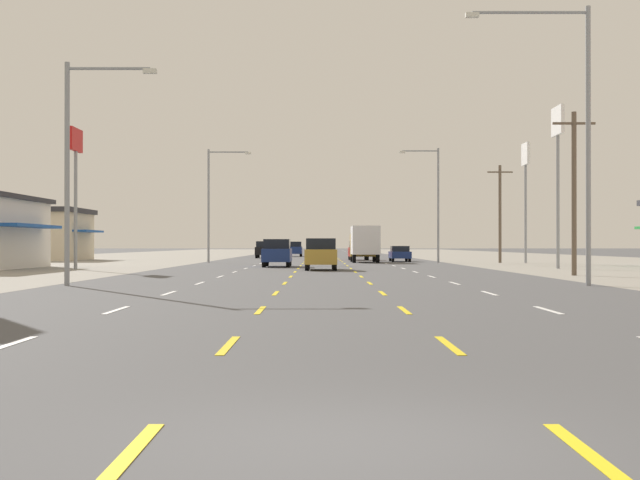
{
  "coord_description": "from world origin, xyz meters",
  "views": [
    {
      "loc": [
        -0.3,
        -7.08,
        1.6
      ],
      "look_at": [
        -0.21,
        56.51,
        1.92
      ],
      "focal_mm": 49.91,
      "sensor_mm": 36.0,
      "label": 1
    }
  ],
  "objects_px": {
    "box_truck_inner_right_mid": "(363,242)",
    "sedan_far_right_midfar": "(398,254)",
    "suv_center_turn_nearest": "(320,254)",
    "suv_inner_left_near": "(276,252)",
    "streetlight_left_row_1": "(211,198)",
    "streetlight_right_row_0": "(574,123)",
    "sedan_center_turn_distant_a": "(321,250)",
    "pole_sign_left_row_1": "(74,160)",
    "pole_sign_right_row_2": "(524,171)",
    "suv_inner_left_farthest": "(293,249)",
    "suv_far_left_farther": "(263,249)",
    "suv_inner_right_far": "(357,250)",
    "streetlight_right_row_1": "(433,197)",
    "streetlight_left_row_0": "(75,156)",
    "pole_sign_right_row_1": "(556,143)"
  },
  "relations": [
    {
      "from": "sedan_far_right_midfar",
      "to": "suv_inner_right_far",
      "type": "xyz_separation_m",
      "value": [
        -3.54,
        8.07,
        0.27
      ]
    },
    {
      "from": "suv_center_turn_nearest",
      "to": "sedan_far_right_midfar",
      "type": "distance_m",
      "value": 28.32
    },
    {
      "from": "suv_far_left_farther",
      "to": "streetlight_left_row_1",
      "type": "bearing_deg",
      "value": -96.3
    },
    {
      "from": "suv_inner_left_near",
      "to": "suv_inner_left_farthest",
      "type": "distance_m",
      "value": 53.77
    },
    {
      "from": "streetlight_left_row_0",
      "to": "streetlight_left_row_1",
      "type": "relative_size",
      "value": 0.87
    },
    {
      "from": "streetlight_right_row_1",
      "to": "pole_sign_right_row_2",
      "type": "bearing_deg",
      "value": -8.38
    },
    {
      "from": "sedan_far_right_midfar",
      "to": "pole_sign_right_row_1",
      "type": "bearing_deg",
      "value": -71.25
    },
    {
      "from": "box_truck_inner_right_mid",
      "to": "suv_inner_right_far",
      "type": "bearing_deg",
      "value": 90.34
    },
    {
      "from": "streetlight_right_row_0",
      "to": "pole_sign_left_row_1",
      "type": "bearing_deg",
      "value": 139.27
    },
    {
      "from": "suv_center_turn_nearest",
      "to": "suv_inner_left_near",
      "type": "distance_m",
      "value": 8.46
    },
    {
      "from": "pole_sign_left_row_1",
      "to": "pole_sign_right_row_2",
      "type": "bearing_deg",
      "value": 31.75
    },
    {
      "from": "suv_inner_right_far",
      "to": "suv_inner_left_farthest",
      "type": "distance_m",
      "value": 27.23
    },
    {
      "from": "box_truck_inner_right_mid",
      "to": "suv_far_left_farther",
      "type": "height_order",
      "value": "box_truck_inner_right_mid"
    },
    {
      "from": "sedan_center_turn_distant_a",
      "to": "streetlight_left_row_1",
      "type": "relative_size",
      "value": 0.45
    },
    {
      "from": "box_truck_inner_right_mid",
      "to": "sedan_far_right_midfar",
      "type": "distance_m",
      "value": 5.05
    },
    {
      "from": "streetlight_right_row_0",
      "to": "streetlight_right_row_1",
      "type": "relative_size",
      "value": 1.08
    },
    {
      "from": "suv_center_turn_nearest",
      "to": "suv_inner_right_far",
      "type": "relative_size",
      "value": 1.0
    },
    {
      "from": "sedan_center_turn_distant_a",
      "to": "pole_sign_right_row_1",
      "type": "height_order",
      "value": "pole_sign_right_row_1"
    },
    {
      "from": "pole_sign_right_row_1",
      "to": "streetlight_left_row_1",
      "type": "relative_size",
      "value": 1.07
    },
    {
      "from": "streetlight_left_row_1",
      "to": "streetlight_right_row_0",
      "type": "bearing_deg",
      "value": -66.08
    },
    {
      "from": "suv_center_turn_nearest",
      "to": "suv_inner_left_near",
      "type": "xyz_separation_m",
      "value": [
        -3.13,
        7.86,
        0.0
      ]
    },
    {
      "from": "sedan_center_turn_distant_a",
      "to": "pole_sign_right_row_1",
      "type": "distance_m",
      "value": 78.59
    },
    {
      "from": "pole_sign_right_row_2",
      "to": "streetlight_right_row_0",
      "type": "height_order",
      "value": "streetlight_right_row_0"
    },
    {
      "from": "streetlight_left_row_0",
      "to": "pole_sign_left_row_1",
      "type": "bearing_deg",
      "value": 105.48
    },
    {
      "from": "pole_sign_left_row_1",
      "to": "streetlight_right_row_1",
      "type": "xyz_separation_m",
      "value": [
        25.71,
        21.86,
        -1.2
      ]
    },
    {
      "from": "suv_far_left_farther",
      "to": "streetlight_left_row_1",
      "type": "xyz_separation_m",
      "value": [
        -2.93,
        -26.56,
        4.73
      ]
    },
    {
      "from": "box_truck_inner_right_mid",
      "to": "streetlight_left_row_0",
      "type": "height_order",
      "value": "streetlight_left_row_0"
    },
    {
      "from": "suv_center_turn_nearest",
      "to": "streetlight_left_row_1",
      "type": "distance_m",
      "value": 24.93
    },
    {
      "from": "box_truck_inner_right_mid",
      "to": "sedan_far_right_midfar",
      "type": "relative_size",
      "value": 1.6
    },
    {
      "from": "box_truck_inner_right_mid",
      "to": "streetlight_left_row_0",
      "type": "distance_m",
      "value": 47.2
    },
    {
      "from": "sedan_center_turn_distant_a",
      "to": "streetlight_right_row_1",
      "type": "bearing_deg",
      "value": -80.29
    },
    {
      "from": "suv_inner_right_far",
      "to": "streetlight_right_row_0",
      "type": "xyz_separation_m",
      "value": [
        6.02,
        -56.71,
        5.3
      ]
    },
    {
      "from": "suv_center_turn_nearest",
      "to": "sedan_far_right_midfar",
      "type": "height_order",
      "value": "suv_center_turn_nearest"
    },
    {
      "from": "streetlight_right_row_1",
      "to": "sedan_far_right_midfar",
      "type": "bearing_deg",
      "value": 119.07
    },
    {
      "from": "streetlight_right_row_0",
      "to": "streetlight_left_row_1",
      "type": "xyz_separation_m",
      "value": [
        -19.45,
        43.85,
        -0.58
      ]
    },
    {
      "from": "suv_inner_left_near",
      "to": "sedan_center_turn_distant_a",
      "type": "height_order",
      "value": "suv_inner_left_near"
    },
    {
      "from": "suv_inner_left_farthest",
      "to": "streetlight_right_row_1",
      "type": "distance_m",
      "value": 41.62
    },
    {
      "from": "streetlight_right_row_0",
      "to": "sedan_far_right_midfar",
      "type": "bearing_deg",
      "value": 92.93
    },
    {
      "from": "box_truck_inner_right_mid",
      "to": "suv_far_left_farther",
      "type": "distance_m",
      "value": 27.42
    },
    {
      "from": "pole_sign_left_row_1",
      "to": "pole_sign_right_row_1",
      "type": "distance_m",
      "value": 31.44
    },
    {
      "from": "suv_center_turn_nearest",
      "to": "suv_inner_left_near",
      "type": "height_order",
      "value": "same"
    },
    {
      "from": "streetlight_right_row_0",
      "to": "streetlight_right_row_1",
      "type": "xyz_separation_m",
      "value": [
        0.17,
        43.85,
        -0.56
      ]
    },
    {
      "from": "sedan_far_right_midfar",
      "to": "suv_inner_left_farthest",
      "type": "bearing_deg",
      "value": 107.54
    },
    {
      "from": "pole_sign_right_row_1",
      "to": "streetlight_right_row_0",
      "type": "xyz_separation_m",
      "value": [
        -5.8,
        -24.23,
        -2.01
      ]
    },
    {
      "from": "pole_sign_right_row_2",
      "to": "streetlight_left_row_1",
      "type": "bearing_deg",
      "value": 177.61
    },
    {
      "from": "suv_far_left_farther",
      "to": "pole_sign_right_row_1",
      "type": "height_order",
      "value": "pole_sign_right_row_1"
    },
    {
      "from": "suv_inner_left_near",
      "to": "suv_far_left_farther",
      "type": "xyz_separation_m",
      "value": [
        -3.48,
        41.25,
        0.0
      ]
    },
    {
      "from": "suv_inner_left_near",
      "to": "sedan_far_right_midfar",
      "type": "relative_size",
      "value": 1.09
    },
    {
      "from": "box_truck_inner_right_mid",
      "to": "pole_sign_right_row_2",
      "type": "height_order",
      "value": "pole_sign_right_row_2"
    },
    {
      "from": "suv_center_turn_nearest",
      "to": "sedan_center_turn_distant_a",
      "type": "height_order",
      "value": "suv_center_turn_nearest"
    }
  ]
}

